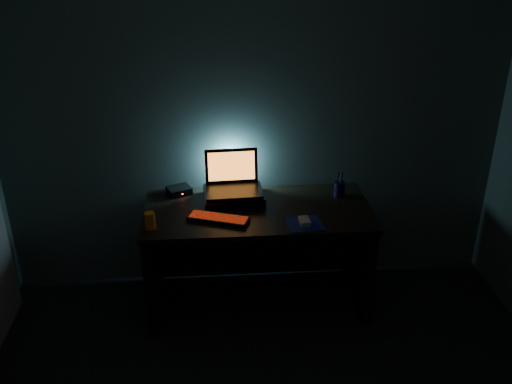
# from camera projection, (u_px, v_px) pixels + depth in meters

# --- Properties ---
(room) EXTENTS (3.50, 4.00, 2.50)m
(room) POSITION_uv_depth(u_px,v_px,m) (293.00, 292.00, 2.08)
(room) COLOR black
(room) RESTS_ON ground
(desk) EXTENTS (1.50, 0.70, 0.75)m
(desk) POSITION_uv_depth(u_px,v_px,m) (257.00, 239.00, 3.91)
(desk) COLOR black
(desk) RESTS_ON ground
(riser) EXTENTS (0.41, 0.32, 0.06)m
(riser) POSITION_uv_depth(u_px,v_px,m) (234.00, 196.00, 3.86)
(riser) COLOR black
(riser) RESTS_ON desk
(laptop) EXTENTS (0.39, 0.30, 0.26)m
(laptop) POSITION_uv_depth(u_px,v_px,m) (233.00, 181.00, 3.87)
(laptop) COLOR black
(laptop) RESTS_ON riser
(keyboard) EXTENTS (0.41, 0.25, 0.02)m
(keyboard) POSITION_uv_depth(u_px,v_px,m) (218.00, 218.00, 3.62)
(keyboard) COLOR black
(keyboard) RESTS_ON desk
(mousepad) EXTENTS (0.24, 0.22, 0.00)m
(mousepad) POSITION_uv_depth(u_px,v_px,m) (304.00, 224.00, 3.57)
(mousepad) COLOR navy
(mousepad) RESTS_ON desk
(mouse) EXTENTS (0.07, 0.11, 0.03)m
(mouse) POSITION_uv_depth(u_px,v_px,m) (305.00, 221.00, 3.57)
(mouse) COLOR #9A999E
(mouse) RESTS_ON mousepad
(pen_cup) EXTENTS (0.09, 0.09, 0.11)m
(pen_cup) POSITION_uv_depth(u_px,v_px,m) (339.00, 189.00, 3.91)
(pen_cup) COLOR black
(pen_cup) RESTS_ON desk
(juice_glass) EXTENTS (0.08, 0.08, 0.11)m
(juice_glass) POSITION_uv_depth(u_px,v_px,m) (150.00, 221.00, 3.50)
(juice_glass) COLOR orange
(juice_glass) RESTS_ON desk
(router) EXTENTS (0.19, 0.17, 0.05)m
(router) POSITION_uv_depth(u_px,v_px,m) (179.00, 191.00, 3.95)
(router) COLOR black
(router) RESTS_ON desk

